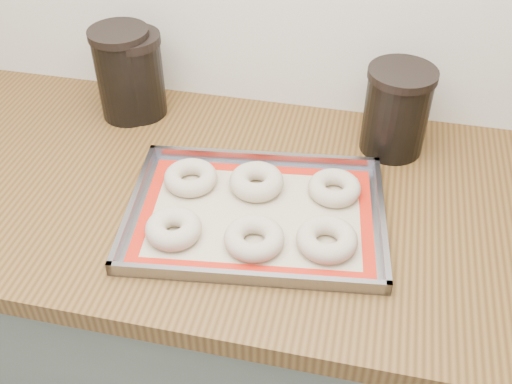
% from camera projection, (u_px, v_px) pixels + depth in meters
% --- Properties ---
extents(cabinet, '(3.00, 0.65, 0.86)m').
position_uv_depth(cabinet, '(219.00, 333.00, 1.46)').
color(cabinet, slate).
rests_on(cabinet, floor).
extents(countertop, '(3.06, 0.68, 0.04)m').
position_uv_depth(countertop, '(210.00, 194.00, 1.17)').
color(countertop, brown).
rests_on(countertop, cabinet).
extents(baking_tray, '(0.50, 0.39, 0.03)m').
position_uv_depth(baking_tray, '(256.00, 214.00, 1.09)').
color(baking_tray, gray).
rests_on(baking_tray, countertop).
extents(baking_mat, '(0.45, 0.34, 0.00)m').
position_uv_depth(baking_mat, '(256.00, 215.00, 1.09)').
color(baking_mat, '#C6B793').
rests_on(baking_mat, baking_tray).
extents(bagel_front_left, '(0.12, 0.12, 0.04)m').
position_uv_depth(bagel_front_left, '(174.00, 229.00, 1.03)').
color(bagel_front_left, '#BBAA91').
rests_on(bagel_front_left, baking_mat).
extents(bagel_front_mid, '(0.13, 0.13, 0.03)m').
position_uv_depth(bagel_front_mid, '(254.00, 238.00, 1.02)').
color(bagel_front_mid, '#BBAA91').
rests_on(bagel_front_mid, baking_mat).
extents(bagel_front_right, '(0.12, 0.12, 0.03)m').
position_uv_depth(bagel_front_right, '(327.00, 239.00, 1.02)').
color(bagel_front_right, '#BBAA91').
rests_on(bagel_front_right, baking_mat).
extents(bagel_back_left, '(0.13, 0.13, 0.03)m').
position_uv_depth(bagel_back_left, '(191.00, 178.00, 1.14)').
color(bagel_back_left, '#BBAA91').
rests_on(bagel_back_left, baking_mat).
extents(bagel_back_mid, '(0.13, 0.13, 0.04)m').
position_uv_depth(bagel_back_mid, '(257.00, 181.00, 1.13)').
color(bagel_back_mid, '#BBAA91').
rests_on(bagel_back_mid, baking_mat).
extents(bagel_back_right, '(0.13, 0.13, 0.03)m').
position_uv_depth(bagel_back_right, '(334.00, 188.00, 1.12)').
color(bagel_back_right, '#BBAA91').
rests_on(bagel_back_right, baking_mat).
extents(canister_left, '(0.13, 0.13, 0.20)m').
position_uv_depth(canister_left, '(124.00, 73.00, 1.29)').
color(canister_left, black).
rests_on(canister_left, countertop).
extents(canister_mid, '(0.12, 0.12, 0.19)m').
position_uv_depth(canister_mid, '(136.00, 75.00, 1.29)').
color(canister_mid, black).
rests_on(canister_mid, countertop).
extents(canister_right, '(0.13, 0.13, 0.18)m').
position_uv_depth(canister_right, '(396.00, 110.00, 1.19)').
color(canister_right, black).
rests_on(canister_right, countertop).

